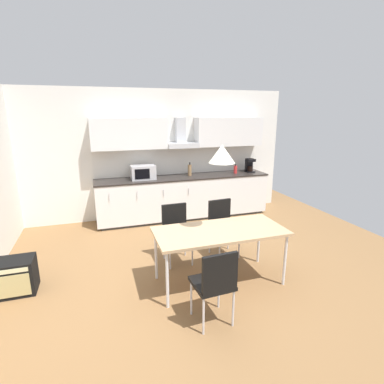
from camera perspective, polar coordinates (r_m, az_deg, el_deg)
name	(u,v)px	position (r m, az deg, el deg)	size (l,w,h in m)	color
ground_plane	(187,277)	(4.32, -0.93, -15.87)	(7.58, 8.08, 0.02)	brown
wall_back	(149,155)	(6.44, -8.18, 7.07)	(6.06, 0.10, 2.67)	silver
kitchen_counter	(184,197)	(6.40, -1.52, -0.90)	(3.64, 0.68, 0.90)	#333333
backsplash_tile	(180,161)	(6.54, -2.34, 5.96)	(3.62, 0.02, 0.56)	silver
upper_wall_cabinets	(182,133)	(6.33, -2.01, 11.15)	(3.62, 0.40, 0.61)	silver
microwave	(143,172)	(6.09, -9.31, 3.74)	(0.48, 0.35, 0.28)	#ADADB2
coffee_maker	(250,165)	(6.88, 10.91, 5.03)	(0.18, 0.19, 0.30)	black
bottle_brown	(190,170)	(6.34, -0.44, 4.22)	(0.08, 0.08, 0.29)	brown
bottle_red	(235,169)	(6.67, 8.27, 4.30)	(0.07, 0.07, 0.21)	red
dining_table	(220,233)	(3.90, 5.34, -7.81)	(1.68, 0.78, 0.74)	tan
chair_far_right	(222,222)	(4.75, 5.77, -5.67)	(0.43, 0.43, 0.87)	black
chair_near_left	(215,280)	(3.21, 4.49, -16.42)	(0.42, 0.42, 0.87)	black
chair_far_left	(176,227)	(4.52, -3.05, -6.72)	(0.41, 0.41, 0.87)	black
guitar_amp	(13,277)	(4.47, -30.94, -13.67)	(0.52, 0.37, 0.44)	black
pendant_lamp	(222,154)	(3.63, 5.73, 7.24)	(0.32, 0.32, 0.22)	silver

